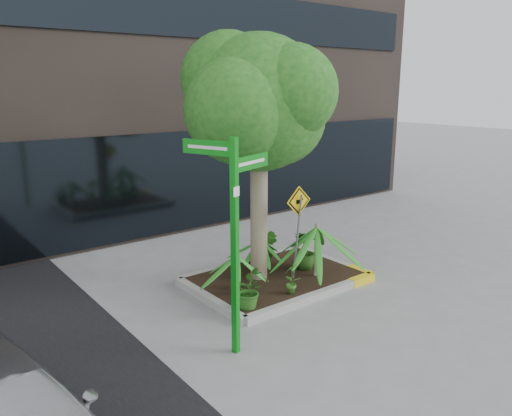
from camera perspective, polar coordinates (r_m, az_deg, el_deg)
ground at (r=9.79m, az=2.55°, el=-9.28°), size 80.00×80.00×0.00m
planter at (r=10.08m, az=2.55°, el=-7.95°), size 3.35×2.36×0.15m
tree at (r=9.28m, az=0.28°, el=11.88°), size 3.22×2.85×4.83m
palm_front at (r=9.80m, az=6.96°, el=-2.16°), size 1.21×1.21×1.35m
palm_left at (r=8.95m, az=-2.19°, el=-5.49°), size 0.88×0.88×0.98m
palm_back at (r=10.24m, az=0.60°, el=-3.74°), size 0.72×0.72×0.80m
shrub_a at (r=8.57m, az=-1.05°, el=-9.36°), size 0.77×0.77×0.63m
shrub_b at (r=10.34m, az=5.64°, el=-4.79°), size 0.62×0.62×0.80m
shrub_c at (r=9.14m, az=4.09°, el=-7.93°), size 0.38×0.38×0.62m
shrub_d at (r=10.45m, az=1.28°, el=-4.50°), size 0.56×0.56×0.81m
street_sign_post at (r=7.02m, az=-2.59°, el=-1.69°), size 1.14×0.90×3.18m
cattle_sign at (r=9.45m, az=4.83°, el=-1.08°), size 0.58×0.23×1.87m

